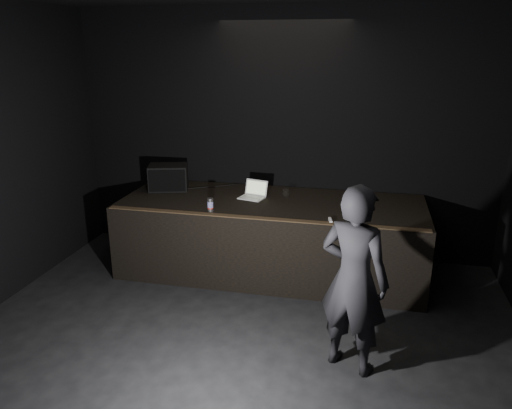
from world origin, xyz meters
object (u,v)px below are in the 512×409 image
at_px(beer_can, 210,205).
at_px(person, 354,280).
at_px(stage_monitor, 168,177).
at_px(laptop, 254,193).
at_px(stage_riser, 271,236).

relative_size(beer_can, person, 0.10).
bearing_deg(stage_monitor, laptop, -21.33).
xyz_separation_m(stage_riser, person, (1.15, -1.95, 0.42)).
height_order(stage_riser, laptop, laptop).
distance_m(laptop, person, 2.52).
distance_m(beer_can, person, 2.27).
height_order(stage_monitor, person, person).
distance_m(laptop, beer_can, 0.81).
bearing_deg(stage_riser, person, -59.42).
distance_m(stage_monitor, beer_can, 1.21).
relative_size(stage_riser, laptop, 10.31).
xyz_separation_m(beer_can, person, (1.81, -1.36, -0.17)).
height_order(stage_riser, stage_monitor, stage_monitor).
height_order(stage_riser, person, person).
bearing_deg(laptop, beer_can, -103.75).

